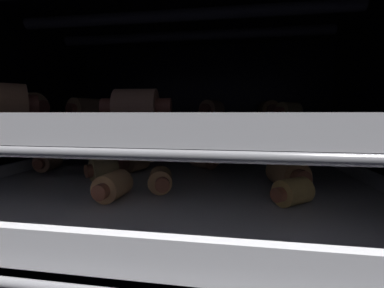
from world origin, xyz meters
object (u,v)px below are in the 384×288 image
(baking_tray_upper, at_px, (180,123))
(pig_in_blanket_lower_8, at_px, (142,155))
(baking_tray_lower, at_px, (181,178))
(pig_in_blanket_lower_4, at_px, (103,169))
(pig_in_blanket_upper_1, at_px, (112,111))
(pig_in_blanket_upper_2, at_px, (26,107))
(pig_in_blanket_upper_0, at_px, (137,107))
(oven_rack_upper, at_px, (180,130))
(pig_in_blanket_lower_7, at_px, (134,160))
(pig_in_blanket_lower_5, at_px, (48,162))
(pig_in_blanket_lower_3, at_px, (293,192))
(pig_in_blanket_upper_8, at_px, (87,109))
(heating_element, at_px, (180,15))
(oven_rack_lower, at_px, (181,185))
(pig_in_blanket_lower_9, at_px, (288,174))
(pig_in_blanket_upper_5, at_px, (269,109))
(pig_in_blanket_upper_3, at_px, (289,111))
(pig_in_blanket_lower_0, at_px, (204,158))
(pig_in_blanket_lower_6, at_px, (132,150))
(pig_in_blanket_upper_4, at_px, (212,109))
(pig_in_blanket_lower_1, at_px, (113,186))

(baking_tray_upper, bearing_deg, pig_in_blanket_lower_8, 136.65)
(baking_tray_lower, height_order, pig_in_blanket_lower_4, pig_in_blanket_lower_4)
(pig_in_blanket_lower_4, xyz_separation_m, pig_in_blanket_upper_1, (-0.09, 0.21, 0.08))
(pig_in_blanket_upper_2, bearing_deg, pig_in_blanket_upper_0, -22.60)
(pig_in_blanket_lower_8, distance_m, oven_rack_upper, 0.12)
(baking_tray_lower, height_order, pig_in_blanket_lower_7, pig_in_blanket_lower_7)
(pig_in_blanket_lower_4, distance_m, pig_in_blanket_lower_5, 0.12)
(pig_in_blanket_lower_3, relative_size, pig_in_blanket_upper_8, 0.78)
(heating_element, height_order, oven_rack_lower, heating_element)
(pig_in_blanket_lower_8, height_order, pig_in_blanket_lower_9, pig_in_blanket_lower_9)
(oven_rack_upper, xyz_separation_m, pig_in_blanket_upper_5, (0.14, 0.18, 0.03))
(pig_in_blanket_lower_4, bearing_deg, pig_in_blanket_lower_5, 160.21)
(pig_in_blanket_lower_5, relative_size, pig_in_blanket_upper_3, 0.98)
(pig_in_blanket_lower_0, distance_m, pig_in_blanket_lower_6, 0.18)
(pig_in_blanket_lower_9, bearing_deg, pig_in_blanket_lower_5, 172.92)
(baking_tray_upper, bearing_deg, pig_in_blanket_upper_4, 74.78)
(pig_in_blanket_upper_3, bearing_deg, baking_tray_lower, -153.25)
(pig_in_blanket_lower_1, bearing_deg, pig_in_blanket_upper_4, 70.88)
(pig_in_blanket_lower_0, height_order, pig_in_blanket_upper_0, pig_in_blanket_upper_0)
(pig_in_blanket_lower_0, distance_m, pig_in_blanket_lower_3, 0.18)
(pig_in_blanket_lower_8, distance_m, pig_in_blanket_upper_8, 0.13)
(pig_in_blanket_lower_6, xyz_separation_m, pig_in_blanket_upper_2, (-0.03, -0.23, 0.08))
(pig_in_blanket_lower_7, bearing_deg, pig_in_blanket_lower_8, 99.51)
(pig_in_blanket_upper_0, xyz_separation_m, pig_in_blanket_upper_4, (0.04, 0.27, 0.00))
(pig_in_blanket_upper_5, bearing_deg, pig_in_blanket_lower_7, -142.07)
(baking_tray_upper, height_order, pig_in_blanket_upper_5, pig_in_blanket_upper_5)
(pig_in_blanket_lower_3, height_order, pig_in_blanket_lower_6, same)
(pig_in_blanket_lower_1, bearing_deg, pig_in_blanket_upper_0, -42.05)
(baking_tray_lower, xyz_separation_m, pig_in_blanket_upper_0, (-0.01, -0.14, 0.09))
(pig_in_blanket_lower_6, xyz_separation_m, pig_in_blanket_lower_9, (0.26, -0.19, 0.00))
(pig_in_blanket_lower_6, bearing_deg, pig_in_blanket_upper_8, -89.76)
(baking_tray_lower, bearing_deg, baking_tray_upper, 0.00)
(pig_in_blanket_lower_0, relative_size, pig_in_blanket_lower_8, 0.95)
(pig_in_blanket_lower_1, height_order, pig_in_blanket_upper_4, pig_in_blanket_upper_4)
(baking_tray_upper, relative_size, pig_in_blanket_upper_8, 8.45)
(baking_tray_upper, distance_m, pig_in_blanket_upper_0, 0.15)
(pig_in_blanket_lower_0, bearing_deg, pig_in_blanket_lower_8, 166.84)
(heating_element, height_order, pig_in_blanket_lower_8, heating_element)
(heating_element, distance_m, pig_in_blanket_lower_8, 0.23)
(oven_rack_lower, xyz_separation_m, pig_in_blanket_upper_8, (-0.13, -0.01, 0.10))
(pig_in_blanket_lower_6, relative_size, pig_in_blanket_lower_9, 0.83)
(pig_in_blanket_upper_4, bearing_deg, baking_tray_upper, -105.22)
(oven_rack_upper, distance_m, pig_in_blanket_upper_3, 0.17)
(pig_in_blanket_lower_4, xyz_separation_m, pig_in_blanket_upper_0, (0.09, -0.10, 0.08))
(pig_in_blanket_lower_5, xyz_separation_m, pig_in_blanket_upper_8, (0.07, -0.01, 0.08))
(pig_in_blanket_upper_1, bearing_deg, baking_tray_lower, -43.77)
(pig_in_blanket_lower_0, distance_m, pig_in_blanket_lower_7, 0.10)
(pig_in_blanket_lower_3, bearing_deg, pig_in_blanket_upper_8, 161.04)
(oven_rack_lower, xyz_separation_m, pig_in_blanket_lower_7, (-0.07, 0.01, 0.03))
(heating_element, bearing_deg, pig_in_blanket_upper_5, 52.20)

